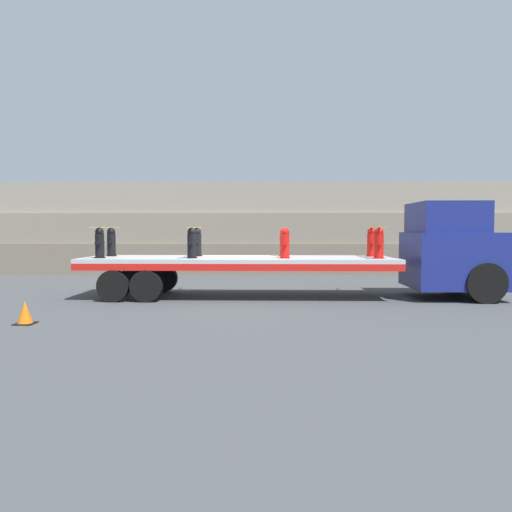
{
  "coord_description": "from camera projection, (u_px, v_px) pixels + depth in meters",
  "views": [
    {
      "loc": [
        0.94,
        -15.31,
        2.09
      ],
      "look_at": [
        0.51,
        0.0,
        1.27
      ],
      "focal_mm": 35.0,
      "sensor_mm": 36.0,
      "label": 1
    }
  ],
  "objects": [
    {
      "name": "ground_plane",
      "position": [
        239.0,
        297.0,
        15.42
      ],
      "size": [
        120.0,
        120.0,
        0.0
      ],
      "primitive_type": "plane",
      "color": "#3F4244"
    },
    {
      "name": "rock_cliff",
      "position": [
        251.0,
        228.0,
        24.38
      ],
      "size": [
        60.0,
        3.3,
        4.27
      ],
      "color": "#706656",
      "rests_on": "ground_plane"
    },
    {
      "name": "truck_cab",
      "position": [
        456.0,
        250.0,
        15.16
      ],
      "size": [
        2.72,
        2.63,
        2.9
      ],
      "color": "navy",
      "rests_on": "ground_plane"
    },
    {
      "name": "flatbed_trailer",
      "position": [
        215.0,
        265.0,
        15.39
      ],
      "size": [
        9.51,
        2.6,
        1.23
      ],
      "color": "#B2B2B7",
      "rests_on": "ground_plane"
    },
    {
      "name": "fire_hydrant_black_near_0",
      "position": [
        100.0,
        243.0,
        14.9
      ],
      "size": [
        0.33,
        0.56,
        0.91
      ],
      "color": "black",
      "rests_on": "flatbed_trailer"
    },
    {
      "name": "fire_hydrant_black_far_0",
      "position": [
        111.0,
        242.0,
        15.99
      ],
      "size": [
        0.33,
        0.56,
        0.91
      ],
      "color": "black",
      "rests_on": "flatbed_trailer"
    },
    {
      "name": "fire_hydrant_black_near_1",
      "position": [
        192.0,
        243.0,
        14.82
      ],
      "size": [
        0.33,
        0.56,
        0.91
      ],
      "color": "black",
      "rests_on": "flatbed_trailer"
    },
    {
      "name": "fire_hydrant_black_far_1",
      "position": [
        197.0,
        242.0,
        15.92
      ],
      "size": [
        0.33,
        0.56,
        0.91
      ],
      "color": "black",
      "rests_on": "flatbed_trailer"
    },
    {
      "name": "fire_hydrant_red_near_2",
      "position": [
        285.0,
        243.0,
        14.74
      ],
      "size": [
        0.33,
        0.56,
        0.91
      ],
      "color": "red",
      "rests_on": "flatbed_trailer"
    },
    {
      "name": "fire_hydrant_red_far_2",
      "position": [
        284.0,
        242.0,
        15.84
      ],
      "size": [
        0.33,
        0.56,
        0.91
      ],
      "color": "red",
      "rests_on": "flatbed_trailer"
    },
    {
      "name": "fire_hydrant_red_near_3",
      "position": [
        379.0,
        243.0,
        14.67
      ],
      "size": [
        0.33,
        0.56,
        0.91
      ],
      "color": "red",
      "rests_on": "flatbed_trailer"
    },
    {
      "name": "fire_hydrant_red_far_3",
      "position": [
        371.0,
        242.0,
        15.77
      ],
      "size": [
        0.33,
        0.56,
        0.91
      ],
      "color": "red",
      "rests_on": "flatbed_trailer"
    },
    {
      "name": "cargo_strap_rear",
      "position": [
        105.0,
        227.0,
        15.42
      ],
      "size": [
        0.05,
        2.7,
        0.01
      ],
      "color": "yellow",
      "rests_on": "fire_hydrant_black_near_0"
    },
    {
      "name": "cargo_strap_middle",
      "position": [
        194.0,
        227.0,
        15.34
      ],
      "size": [
        0.05,
        2.7,
        0.01
      ],
      "color": "yellow",
      "rests_on": "fire_hydrant_black_near_1"
    },
    {
      "name": "cargo_strap_front",
      "position": [
        375.0,
        227.0,
        15.19
      ],
      "size": [
        0.05,
        2.7,
        0.01
      ],
      "color": "yellow",
      "rests_on": "fire_hydrant_red_near_3"
    },
    {
      "name": "traffic_cone",
      "position": [
        25.0,
        313.0,
        10.98
      ],
      "size": [
        0.42,
        0.42,
        0.51
      ],
      "color": "black",
      "rests_on": "ground_plane"
    }
  ]
}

